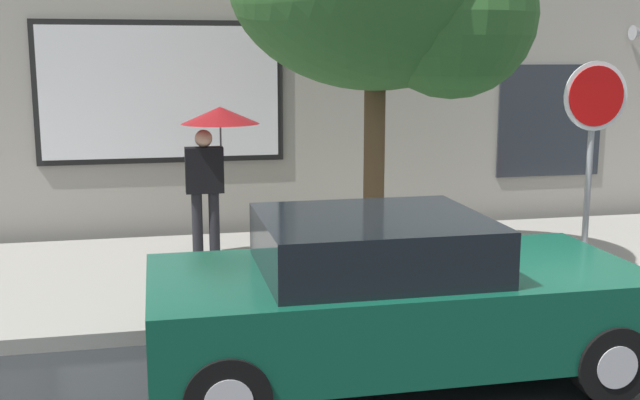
{
  "coord_description": "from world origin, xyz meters",
  "views": [
    {
      "loc": [
        -2.85,
        -6.26,
        2.73
      ],
      "look_at": [
        -1.12,
        1.8,
        1.2
      ],
      "focal_mm": 43.62,
      "sensor_mm": 36.0,
      "label": 1
    }
  ],
  "objects": [
    {
      "name": "ground_plane",
      "position": [
        0.0,
        0.0,
        0.0
      ],
      "size": [
        60.0,
        60.0,
        0.0
      ],
      "primitive_type": "plane",
      "color": "black"
    },
    {
      "name": "building_facade",
      "position": [
        -0.02,
        5.5,
        3.48
      ],
      "size": [
        20.0,
        0.67,
        7.0
      ],
      "color": "#9E998E",
      "rests_on": "ground"
    },
    {
      "name": "stop_sign",
      "position": [
        1.89,
        1.48,
        1.94
      ],
      "size": [
        0.76,
        0.1,
        2.53
      ],
      "color": "gray",
      "rests_on": "sidewalk"
    },
    {
      "name": "pedestrian_with_umbrella",
      "position": [
        -2.09,
        3.76,
        1.7
      ],
      "size": [
        1.01,
        1.01,
        1.95
      ],
      "color": "black",
      "rests_on": "sidewalk"
    },
    {
      "name": "parked_car",
      "position": [
        -0.92,
        -0.15,
        0.7
      ],
      "size": [
        4.15,
        1.96,
        1.41
      ],
      "color": "#0F4C38",
      "rests_on": "ground"
    },
    {
      "name": "sidewalk",
      "position": [
        0.0,
        3.0,
        0.07
      ],
      "size": [
        20.0,
        4.0,
        0.15
      ],
      "primitive_type": "cube",
      "color": "gray",
      "rests_on": "ground"
    }
  ]
}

